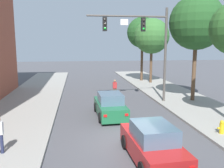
# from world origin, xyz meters

# --- Properties ---
(ground_plane) EXTENTS (120.00, 120.00, 0.00)m
(ground_plane) POSITION_xyz_m (0.00, 0.00, 0.00)
(ground_plane) COLOR #4C4C51
(traffic_signal_mast) EXTENTS (6.41, 0.38, 7.50)m
(traffic_signal_mast) POSITION_xyz_m (2.80, 7.68, 5.33)
(traffic_signal_mast) COLOR #514C47
(traffic_signal_mast) RESTS_ON sidewalk_right
(car_lead_green) EXTENTS (1.94, 4.29, 1.60)m
(car_lead_green) POSITION_xyz_m (-0.38, 4.45, 0.72)
(car_lead_green) COLOR #1E663D
(car_lead_green) RESTS_ON ground
(car_following_red) EXTENTS (1.99, 4.31, 1.60)m
(car_following_red) POSITION_xyz_m (0.49, -2.01, 0.72)
(car_following_red) COLOR #B21E1E
(car_following_red) RESTS_ON ground
(pedestrian_crossing_road) EXTENTS (0.36, 0.22, 1.64)m
(pedestrian_crossing_road) POSITION_xyz_m (0.86, 10.23, 0.91)
(pedestrian_crossing_road) COLOR brown
(pedestrian_crossing_road) RESTS_ON ground
(fire_hydrant) EXTENTS (0.48, 0.24, 0.72)m
(fire_hydrant) POSITION_xyz_m (4.94, 0.05, 0.51)
(fire_hydrant) COLOR gold
(fire_hydrant) RESTS_ON sidewalk_right
(street_tree_second) EXTENTS (4.40, 4.40, 8.58)m
(street_tree_second) POSITION_xyz_m (7.10, 7.58, 6.51)
(street_tree_second) COLOR brown
(street_tree_second) RESTS_ON sidewalk_right
(street_tree_third) EXTENTS (4.23, 4.23, 7.76)m
(street_tree_third) POSITION_xyz_m (6.51, 17.40, 5.78)
(street_tree_third) COLOR brown
(street_tree_third) RESTS_ON sidewalk_right
(street_tree_farthest) EXTENTS (3.91, 3.91, 8.13)m
(street_tree_farthest) POSITION_xyz_m (5.85, 19.26, 6.29)
(street_tree_farthest) COLOR brown
(street_tree_farthest) RESTS_ON sidewalk_right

